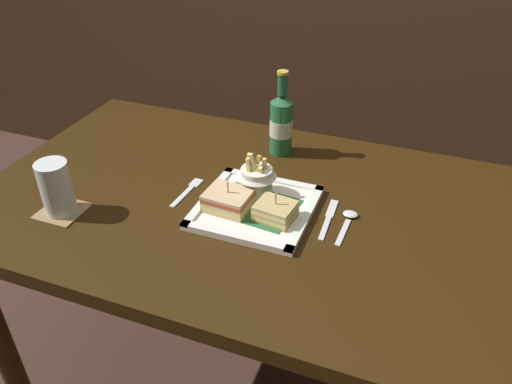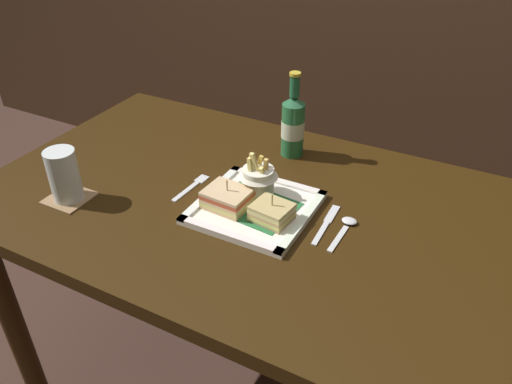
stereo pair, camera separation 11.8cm
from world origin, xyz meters
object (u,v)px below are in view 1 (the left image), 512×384
object	(u,v)px
sandwich_half_left	(228,200)
dining_table	(256,233)
square_plate	(256,208)
fries_cup	(256,177)
water_glass	(57,191)
fork	(188,191)
sandwich_half_right	(275,211)
beer_bottle	(281,123)
spoon	(349,219)
knife	(329,217)

from	to	relation	value
sandwich_half_left	dining_table	bearing A→B (deg)	51.32
dining_table	square_plate	size ratio (longest dim) A/B	5.19
square_plate	fries_cup	bearing A→B (deg)	108.88
sandwich_half_left	water_glass	size ratio (longest dim) A/B	0.84
sandwich_half_left	water_glass	bearing A→B (deg)	-158.96
fork	dining_table	bearing A→B (deg)	4.94
sandwich_half_right	beer_bottle	size ratio (longest dim) A/B	0.39
fries_cup	spoon	xyz separation A→B (m)	(0.23, -0.01, -0.06)
dining_table	fork	size ratio (longest dim) A/B	10.07
dining_table	sandwich_half_right	distance (m)	0.15
beer_bottle	fries_cup	bearing A→B (deg)	-85.48
square_plate	spoon	xyz separation A→B (m)	(0.21, 0.04, -0.00)
water_glass	knife	size ratio (longest dim) A/B	0.80
sandwich_half_left	fries_cup	bearing A→B (deg)	60.71
sandwich_half_left	water_glass	xyz separation A→B (m)	(-0.36, -0.14, 0.03)
beer_bottle	fork	size ratio (longest dim) A/B	1.75
sandwich_half_right	fries_cup	size ratio (longest dim) A/B	0.79
beer_bottle	knife	distance (m)	0.34
dining_table	water_glass	xyz separation A→B (m)	(-0.41, -0.20, 0.15)
square_plate	spoon	size ratio (longest dim) A/B	2.01
fork	spoon	world-z (taller)	spoon
dining_table	fries_cup	size ratio (longest dim) A/B	11.58
fork	knife	size ratio (longest dim) A/B	0.85
sandwich_half_left	square_plate	bearing A→B (deg)	25.91
water_glass	square_plate	bearing A→B (deg)	21.73
sandwich_half_right	knife	world-z (taller)	sandwich_half_right
dining_table	knife	xyz separation A→B (m)	(0.18, 0.00, 0.10)
dining_table	water_glass	size ratio (longest dim) A/B	10.66
square_plate	fries_cup	xyz separation A→B (m)	(-0.02, 0.05, 0.05)
fries_cup	water_glass	bearing A→B (deg)	-152.15
square_plate	sandwich_half_right	bearing A→B (deg)	-25.91
sandwich_half_left	spoon	bearing A→B (deg)	13.47
fries_cup	knife	xyz separation A→B (m)	(0.18, -0.02, -0.06)
sandwich_half_right	knife	xyz separation A→B (m)	(0.11, 0.06, -0.03)
knife	beer_bottle	bearing A→B (deg)	128.51
sandwich_half_left	beer_bottle	distance (m)	0.32
dining_table	knife	distance (m)	0.20
square_plate	water_glass	world-z (taller)	water_glass
square_plate	knife	world-z (taller)	square_plate
dining_table	sandwich_half_right	world-z (taller)	sandwich_half_right
square_plate	sandwich_half_left	size ratio (longest dim) A/B	2.44
beer_bottle	water_glass	bearing A→B (deg)	-130.41
sandwich_half_left	fries_cup	distance (m)	0.09
fork	sandwich_half_right	bearing A→B (deg)	-10.11
dining_table	sandwich_half_left	world-z (taller)	sandwich_half_left
sandwich_half_right	fries_cup	world-z (taller)	fries_cup
beer_bottle	square_plate	bearing A→B (deg)	-83.07
sandwich_half_right	spoon	bearing A→B (deg)	22.64
sandwich_half_right	beer_bottle	xyz separation A→B (m)	(-0.09, 0.31, 0.06)
sandwich_half_right	fork	world-z (taller)	sandwich_half_right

